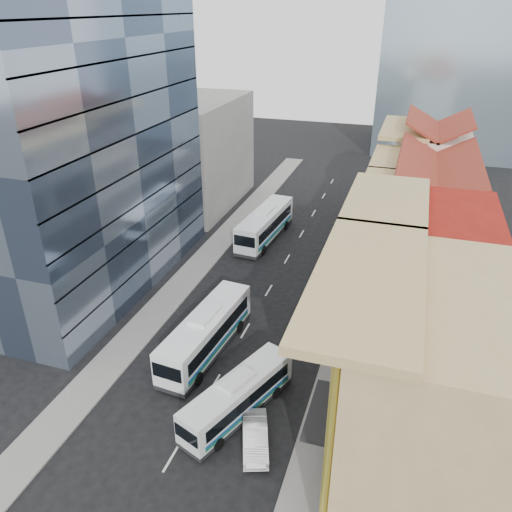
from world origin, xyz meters
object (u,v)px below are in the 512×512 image
(bus_left_near, at_px, (206,332))
(sedan_right, at_px, (255,437))
(bus_right, at_px, (238,396))
(office_tower, at_px, (75,129))
(shophouse_tan, at_px, (426,388))
(bus_left_far, at_px, (265,224))

(bus_left_near, bearing_deg, sedan_right, -44.75)
(bus_left_near, relative_size, bus_right, 1.20)
(office_tower, relative_size, bus_right, 3.17)
(office_tower, relative_size, sedan_right, 6.82)
(shophouse_tan, relative_size, bus_right, 1.48)
(sedan_right, bearing_deg, bus_right, 110.94)
(bus_right, height_order, sedan_right, bus_right)
(bus_left_far, bearing_deg, office_tower, -128.09)
(office_tower, relative_size, bus_left_near, 2.63)
(bus_left_far, xyz_separation_m, sedan_right, (8.40, -29.71, -1.19))
(shophouse_tan, height_order, bus_right, shophouse_tan)
(bus_left_near, height_order, sedan_right, bus_left_near)
(office_tower, distance_m, sedan_right, 30.16)
(sedan_right, bearing_deg, bus_left_near, 110.26)
(bus_right, bearing_deg, sedan_right, -28.18)
(bus_right, bearing_deg, office_tower, 167.39)
(office_tower, height_order, sedan_right, office_tower)
(bus_right, bearing_deg, bus_left_far, 124.51)
(office_tower, bearing_deg, shophouse_tan, -24.30)
(shophouse_tan, relative_size, sedan_right, 3.18)
(shophouse_tan, xyz_separation_m, bus_right, (-11.36, 0.80, -4.48))
(bus_left_far, height_order, sedan_right, bus_left_far)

